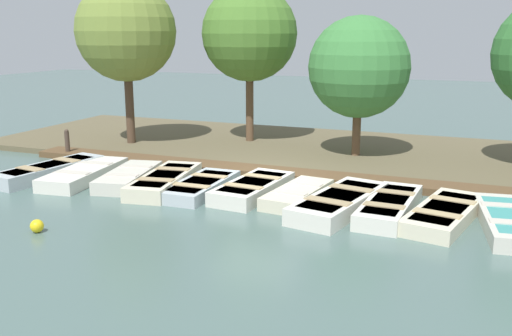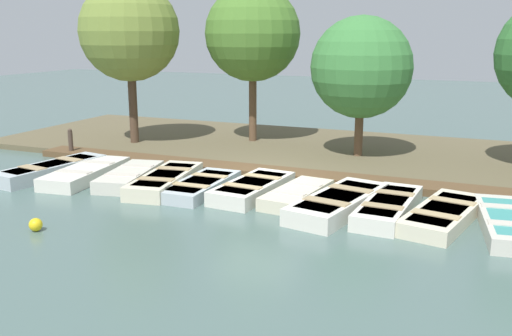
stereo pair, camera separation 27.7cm
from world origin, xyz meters
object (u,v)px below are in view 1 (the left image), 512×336
(rowboat_3, at_px, (165,181))
(rowboat_4, at_px, (201,186))
(rowboat_9, at_px, (445,213))
(buoy, at_px, (37,226))
(rowboat_5, at_px, (253,188))
(rowboat_6, at_px, (298,194))
(mooring_post_near, at_px, (67,143))
(rowboat_7, at_px, (340,202))
(rowboat_10, at_px, (511,221))
(rowboat_8, at_px, (390,206))
(park_tree_far_left, at_px, (126,32))
(rowboat_0, at_px, (50,170))
(rowboat_2, at_px, (129,177))
(park_tree_center, at_px, (359,67))
(rowboat_1, at_px, (84,174))
(park_tree_left, at_px, (250,34))

(rowboat_3, xyz_separation_m, rowboat_4, (0.03, 1.15, -0.04))
(rowboat_9, distance_m, buoy, 9.29)
(rowboat_5, relative_size, buoy, 10.45)
(rowboat_6, distance_m, mooring_post_near, 9.40)
(rowboat_7, bearing_deg, rowboat_10, 102.82)
(rowboat_8, bearing_deg, rowboat_4, -87.10)
(rowboat_7, relative_size, park_tree_far_left, 0.60)
(rowboat_3, height_order, rowboat_6, rowboat_3)
(rowboat_4, bearing_deg, rowboat_6, 93.73)
(rowboat_9, relative_size, rowboat_10, 1.00)
(rowboat_10, height_order, buoy, rowboat_10)
(mooring_post_near, bearing_deg, rowboat_4, 70.25)
(rowboat_8, height_order, buoy, rowboat_8)
(rowboat_0, distance_m, rowboat_4, 5.03)
(rowboat_2, relative_size, buoy, 10.23)
(rowboat_8, xyz_separation_m, rowboat_9, (0.06, 1.29, -0.02))
(rowboat_4, distance_m, park_tree_far_left, 8.10)
(rowboat_6, bearing_deg, buoy, -39.01)
(rowboat_10, bearing_deg, rowboat_0, -97.40)
(rowboat_10, bearing_deg, rowboat_3, -98.83)
(rowboat_6, xyz_separation_m, buoy, (4.45, -4.62, -0.03))
(rowboat_0, bearing_deg, park_tree_center, 134.17)
(rowboat_0, bearing_deg, rowboat_10, 99.64)
(rowboat_5, xyz_separation_m, buoy, (4.49, -3.34, -0.06))
(rowboat_5, distance_m, rowboat_9, 4.99)
(rowboat_1, relative_size, rowboat_5, 1.11)
(rowboat_6, relative_size, rowboat_8, 0.82)
(rowboat_1, relative_size, mooring_post_near, 3.44)
(park_tree_center, bearing_deg, rowboat_2, -45.68)
(rowboat_0, height_order, park_tree_center, park_tree_center)
(rowboat_8, relative_size, park_tree_left, 0.55)
(rowboat_6, relative_size, park_tree_far_left, 0.45)
(rowboat_7, bearing_deg, park_tree_center, -160.31)
(rowboat_0, xyz_separation_m, rowboat_4, (-0.22, 5.03, -0.04))
(park_tree_center, bearing_deg, rowboat_1, -51.26)
(rowboat_5, bearing_deg, rowboat_3, -80.21)
(rowboat_8, bearing_deg, rowboat_1, -86.20)
(rowboat_8, bearing_deg, rowboat_9, 90.52)
(rowboat_2, bearing_deg, rowboat_6, 79.84)
(rowboat_5, bearing_deg, rowboat_0, -80.84)
(rowboat_5, xyz_separation_m, rowboat_6, (0.04, 1.28, -0.03))
(rowboat_4, bearing_deg, rowboat_9, 88.67)
(park_tree_left, bearing_deg, rowboat_0, -29.02)
(rowboat_0, height_order, rowboat_5, rowboat_0)
(buoy, bearing_deg, rowboat_5, 143.37)
(rowboat_6, bearing_deg, rowboat_7, 77.45)
(rowboat_0, xyz_separation_m, rowboat_2, (-0.30, 2.64, -0.02))
(rowboat_10, height_order, park_tree_far_left, park_tree_far_left)
(rowboat_4, bearing_deg, rowboat_0, -87.93)
(rowboat_0, bearing_deg, rowboat_9, 99.92)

